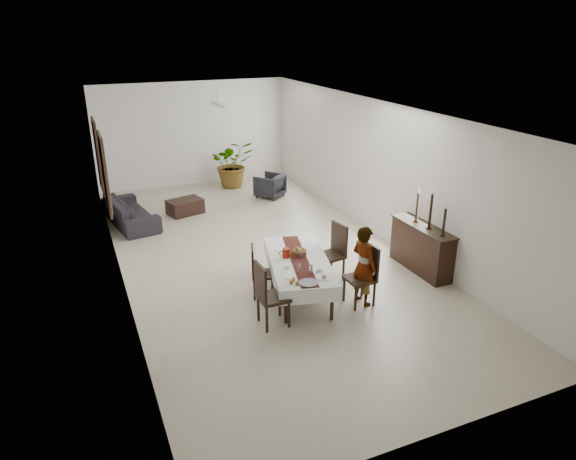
{
  "coord_description": "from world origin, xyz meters",
  "views": [
    {
      "loc": [
        -3.57,
        -9.88,
        4.79
      ],
      "look_at": [
        0.09,
        -1.33,
        1.05
      ],
      "focal_mm": 32.0,
      "sensor_mm": 36.0,
      "label": 1
    }
  ],
  "objects_px": {
    "dining_table_top": "(299,261)",
    "sofa": "(130,211)",
    "woman": "(364,266)",
    "sideboard_body": "(421,249)",
    "red_pitcher": "(286,253)"
  },
  "relations": [
    {
      "from": "red_pitcher",
      "to": "sofa",
      "type": "xyz_separation_m",
      "value": [
        -2.28,
        4.86,
        -0.46
      ]
    },
    {
      "from": "woman",
      "to": "sideboard_body",
      "type": "distance_m",
      "value": 1.98
    },
    {
      "from": "woman",
      "to": "red_pitcher",
      "type": "bearing_deg",
      "value": 34.94
    },
    {
      "from": "dining_table_top",
      "to": "red_pitcher",
      "type": "height_order",
      "value": "red_pitcher"
    },
    {
      "from": "woman",
      "to": "sideboard_body",
      "type": "relative_size",
      "value": 0.95
    },
    {
      "from": "dining_table_top",
      "to": "red_pitcher",
      "type": "relative_size",
      "value": 12.0
    },
    {
      "from": "dining_table_top",
      "to": "sofa",
      "type": "xyz_separation_m",
      "value": [
        -2.46,
        5.05,
        -0.33
      ]
    },
    {
      "from": "sideboard_body",
      "to": "sofa",
      "type": "height_order",
      "value": "sideboard_body"
    },
    {
      "from": "woman",
      "to": "sofa",
      "type": "bearing_deg",
      "value": 17.27
    },
    {
      "from": "dining_table_top",
      "to": "sofa",
      "type": "relative_size",
      "value": 0.97
    },
    {
      "from": "woman",
      "to": "sofa",
      "type": "height_order",
      "value": "woman"
    },
    {
      "from": "dining_table_top",
      "to": "sideboard_body",
      "type": "xyz_separation_m",
      "value": [
        2.74,
        -0.1,
        -0.18
      ]
    },
    {
      "from": "sideboard_body",
      "to": "sofa",
      "type": "relative_size",
      "value": 0.71
    },
    {
      "from": "red_pitcher",
      "to": "woman",
      "type": "height_order",
      "value": "woman"
    },
    {
      "from": "red_pitcher",
      "to": "sofa",
      "type": "relative_size",
      "value": 0.08
    }
  ]
}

